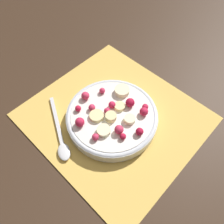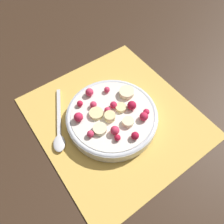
{
  "view_description": "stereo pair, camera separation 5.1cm",
  "coord_description": "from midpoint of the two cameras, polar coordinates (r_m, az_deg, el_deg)",
  "views": [
    {
      "loc": [
        0.2,
        -0.22,
        0.47
      ],
      "look_at": [
        0.01,
        -0.01,
        0.04
      ],
      "focal_mm": 35.0,
      "sensor_mm": 36.0,
      "label": 1
    },
    {
      "loc": [
        0.23,
        -0.18,
        0.47
      ],
      "look_at": [
        0.01,
        -0.01,
        0.04
      ],
      "focal_mm": 35.0,
      "sensor_mm": 36.0,
      "label": 2
    }
  ],
  "objects": [
    {
      "name": "spoon",
      "position": [
        0.53,
        -11.01,
        -5.26
      ],
      "size": [
        0.17,
        0.1,
        0.01
      ],
      "rotation": [
        0.0,
        0.0,
        5.81
      ],
      "color": "silver",
      "rests_on": "placemat"
    },
    {
      "name": "placemat",
      "position": [
        0.55,
        3.53,
        -1.46
      ],
      "size": [
        0.4,
        0.37,
        0.01
      ],
      "color": "#E0B251",
      "rests_on": "ground_plane"
    },
    {
      "name": "ground_plane",
      "position": [
        0.55,
        3.52,
        -1.63
      ],
      "size": [
        3.0,
        3.0,
        0.0
      ],
      "primitive_type": "plane",
      "color": "#382619"
    },
    {
      "name": "fruit_bowl",
      "position": [
        0.52,
        2.78,
        -1.33
      ],
      "size": [
        0.22,
        0.22,
        0.05
      ],
      "color": "silver",
      "rests_on": "placemat"
    }
  ]
}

